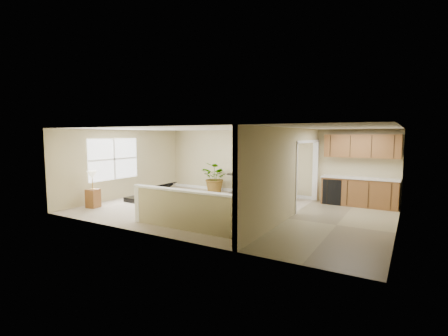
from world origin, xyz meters
The scene contains 20 objects.
floor centered at (0.00, 0.00, 0.00)m, with size 9.00×9.00×0.00m, color tan.
back_wall centered at (0.00, 3.00, 1.25)m, with size 9.00×0.04×2.50m, color #C3B685.
front_wall centered at (0.00, -3.00, 1.25)m, with size 9.00×0.04×2.50m, color #C3B685.
left_wall centered at (-4.50, 0.00, 1.25)m, with size 0.04×6.00×2.50m, color #C3B685.
right_wall centered at (4.50, 0.00, 1.25)m, with size 0.04×6.00×2.50m, color #C3B685.
ceiling centered at (0.00, 0.00, 2.50)m, with size 9.00×6.00×0.04m, color silver.
kitchen_vinyl centered at (3.15, 0.00, 0.00)m, with size 2.70×6.00×0.01m, color #9A9068.
interior_partition centered at (1.80, 0.25, 1.22)m, with size 0.18×5.99×2.50m.
pony_half_wall centered at (0.08, -2.30, 0.52)m, with size 3.42×0.22×1.00m.
left_window centered at (-4.49, -0.50, 1.45)m, with size 0.05×2.15×1.45m, color white.
wall_art_left centered at (-0.95, 2.97, 1.75)m, with size 0.48×0.04×0.58m.
wall_mirror centered at (0.30, 2.97, 1.80)m, with size 0.55×0.04×0.55m.
kitchen_cabinets centered at (3.19, 2.73, 0.87)m, with size 2.36×0.65×2.33m.
piano centered at (-3.08, 0.05, 0.60)m, with size 1.85×1.91×1.44m.
piano_bench centered at (-1.85, -0.18, 0.23)m, with size 0.36×0.70×0.47m, color black.
loveseat centered at (0.17, 2.39, 0.32)m, with size 1.74×1.31×0.84m.
accent_table centered at (-1.29, 2.58, 0.51)m, with size 0.55×0.55×0.80m.
palm_plant centered at (-2.03, 2.45, 0.60)m, with size 1.32×1.21×1.23m.
small_plant centered at (1.14, 2.45, 0.25)m, with size 0.34×0.34×0.59m.
lamp_stand centered at (-3.99, -1.80, 0.50)m, with size 0.39×0.39×1.17m.
Camera 1 is at (4.77, -8.47, 2.30)m, focal length 26.00 mm.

